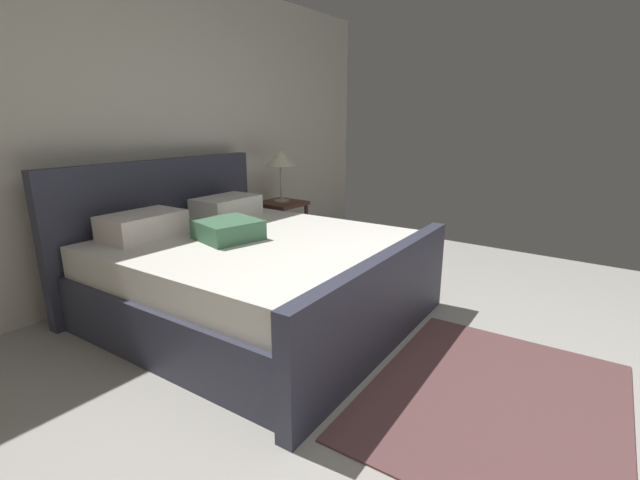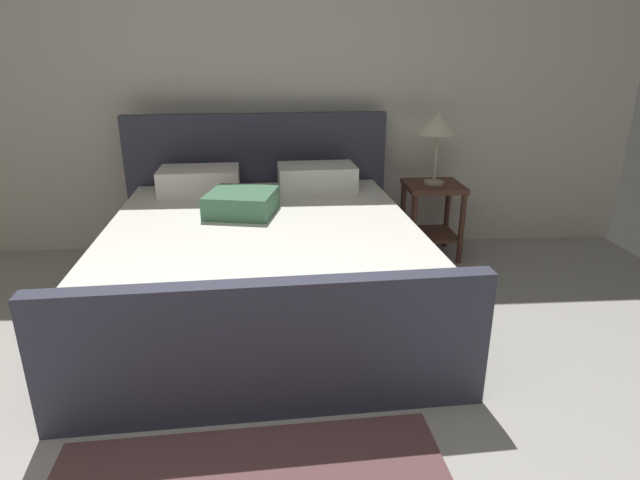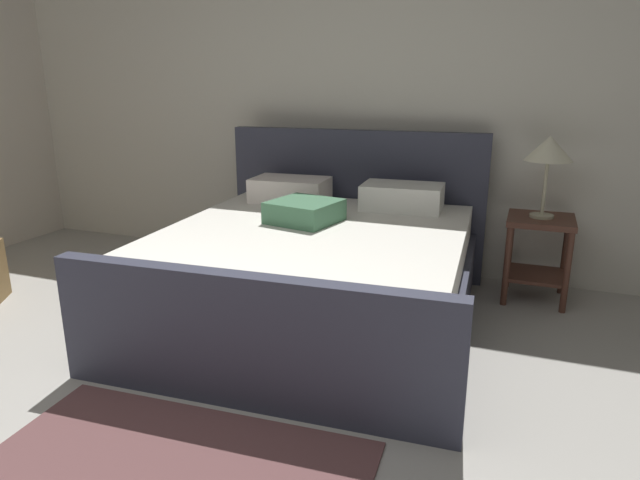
% 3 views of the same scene
% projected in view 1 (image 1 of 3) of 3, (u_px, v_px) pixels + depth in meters
% --- Properties ---
extents(ground_plane, '(6.34, 6.49, 0.02)m').
position_uv_depth(ground_plane, '(539.00, 438.00, 2.09)').
color(ground_plane, '#A7A49D').
extents(wall_back, '(6.46, 0.12, 2.71)m').
position_uv_depth(wall_back, '(127.00, 132.00, 3.63)').
color(wall_back, silver).
rests_on(wall_back, ground).
extents(bed, '(2.12, 2.28, 1.14)m').
position_uv_depth(bed, '(250.00, 273.00, 3.30)').
color(bed, '#343647').
rests_on(bed, ground).
extents(nightstand_right, '(0.44, 0.44, 0.60)m').
position_uv_depth(nightstand_right, '(282.00, 219.00, 4.80)').
color(nightstand_right, '#522F24').
rests_on(nightstand_right, ground).
extents(table_lamp_right, '(0.32, 0.32, 0.56)m').
position_uv_depth(table_lamp_right, '(281.00, 159.00, 4.63)').
color(table_lamp_right, '#B7B293').
rests_on(table_lamp_right, nightstand_right).
extents(area_rug, '(1.64, 1.33, 0.01)m').
position_uv_depth(area_rug, '(494.00, 399.00, 2.35)').
color(area_rug, brown).
rests_on(area_rug, ground).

